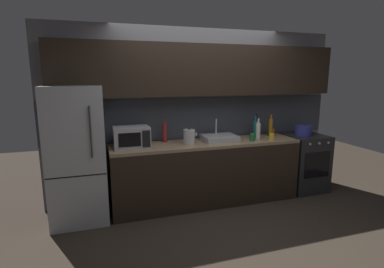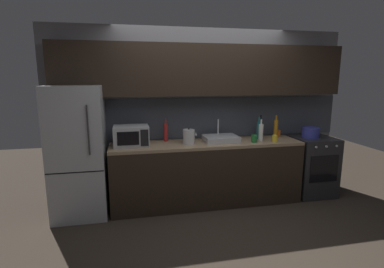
{
  "view_description": "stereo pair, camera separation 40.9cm",
  "coord_description": "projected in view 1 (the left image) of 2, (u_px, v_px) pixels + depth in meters",
  "views": [
    {
      "loc": [
        -1.44,
        -2.93,
        1.82
      ],
      "look_at": [
        -0.22,
        0.9,
        1.03
      ],
      "focal_mm": 27.69,
      "sensor_mm": 36.0,
      "label": 1
    },
    {
      "loc": [
        -1.05,
        -3.03,
        1.82
      ],
      "look_at": [
        -0.22,
        0.9,
        1.03
      ],
      "focal_mm": 27.69,
      "sensor_mm": 36.0,
      "label": 2
    }
  ],
  "objects": [
    {
      "name": "mug_yellow",
      "position": [
        272.0,
        137.0,
        4.3
      ],
      "size": [
        0.07,
        0.07,
        0.1
      ],
      "primitive_type": "cylinder",
      "color": "gold",
      "rests_on": "counter_run"
    },
    {
      "name": "wine_bottle_dark",
      "position": [
        256.0,
        127.0,
        4.56
      ],
      "size": [
        0.06,
        0.06,
        0.34
      ],
      "color": "black",
      "rests_on": "counter_run"
    },
    {
      "name": "wine_bottle_white",
      "position": [
        258.0,
        131.0,
        4.32
      ],
      "size": [
        0.06,
        0.06,
        0.32
      ],
      "color": "silver",
      "rests_on": "counter_run"
    },
    {
      "name": "kettle",
      "position": [
        189.0,
        137.0,
        4.05
      ],
      "size": [
        0.19,
        0.16,
        0.22
      ],
      "color": "#B7BABF",
      "rests_on": "counter_run"
    },
    {
      "name": "mug_green",
      "position": [
        252.0,
        137.0,
        4.24
      ],
      "size": [
        0.07,
        0.07,
        0.11
      ],
      "primitive_type": "cylinder",
      "color": "#1E6B2D",
      "rests_on": "counter_run"
    },
    {
      "name": "refrigerator",
      "position": [
        77.0,
        155.0,
        3.68
      ],
      "size": [
        0.68,
        0.69,
        1.71
      ],
      "color": "#ADAFB5",
      "rests_on": "ground"
    },
    {
      "name": "microwave",
      "position": [
        132.0,
        137.0,
        3.87
      ],
      "size": [
        0.46,
        0.35,
        0.27
      ],
      "color": "#A8AAAF",
      "rests_on": "counter_run"
    },
    {
      "name": "counter_run",
      "position": [
        206.0,
        172.0,
        4.27
      ],
      "size": [
        2.68,
        0.6,
        0.9
      ],
      "color": "black",
      "rests_on": "ground"
    },
    {
      "name": "mug_orange",
      "position": [
        272.0,
        132.0,
        4.71
      ],
      "size": [
        0.07,
        0.07,
        0.1
      ],
      "primitive_type": "cylinder",
      "color": "orange",
      "rests_on": "counter_run"
    },
    {
      "name": "wine_bottle_amber",
      "position": [
        271.0,
        127.0,
        4.59
      ],
      "size": [
        0.06,
        0.06,
        0.34
      ],
      "color": "#B27019",
      "rests_on": "counter_run"
    },
    {
      "name": "wine_bottle_teal",
      "position": [
        255.0,
        129.0,
        4.45
      ],
      "size": [
        0.06,
        0.06,
        0.33
      ],
      "color": "#19666B",
      "rests_on": "counter_run"
    },
    {
      "name": "wine_bottle_red",
      "position": [
        165.0,
        133.0,
        4.19
      ],
      "size": [
        0.06,
        0.06,
        0.32
      ],
      "color": "#A82323",
      "rests_on": "counter_run"
    },
    {
      "name": "oven_range",
      "position": [
        304.0,
        162.0,
        4.78
      ],
      "size": [
        0.6,
        0.62,
        0.9
      ],
      "color": "#232326",
      "rests_on": "ground"
    },
    {
      "name": "sink_basin",
      "position": [
        219.0,
        138.0,
        4.27
      ],
      "size": [
        0.48,
        0.38,
        0.3
      ],
      "color": "#ADAFB5",
      "rests_on": "counter_run"
    },
    {
      "name": "ground_plane",
      "position": [
        232.0,
        232.0,
        3.52
      ],
      "size": [
        10.0,
        10.0,
        0.0
      ],
      "primitive_type": "plane",
      "color": "#2D261E"
    },
    {
      "name": "back_wall",
      "position": [
        200.0,
        95.0,
        4.34
      ],
      "size": [
        4.42,
        0.44,
        2.5
      ],
      "color": "slate",
      "rests_on": "ground"
    },
    {
      "name": "cooking_pot",
      "position": [
        303.0,
        130.0,
        4.66
      ],
      "size": [
        0.26,
        0.26,
        0.16
      ],
      "color": "#333899",
      "rests_on": "oven_range"
    }
  ]
}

